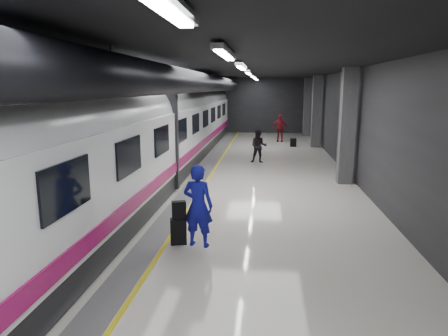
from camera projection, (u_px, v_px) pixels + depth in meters
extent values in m
plane|color=beige|center=(226.00, 192.00, 14.50)|extent=(40.00, 40.00, 0.00)
cube|color=black|center=(226.00, 65.00, 13.61)|extent=(10.00, 40.00, 0.02)
cube|color=#28282B|center=(250.00, 106.00, 33.55)|extent=(10.00, 0.02, 4.50)
cube|color=#28282B|center=(90.00, 129.00, 14.57)|extent=(0.02, 40.00, 4.50)
cube|color=#28282B|center=(372.00, 132.00, 13.54)|extent=(0.02, 40.00, 4.50)
cube|color=slate|center=(189.00, 191.00, 14.64)|extent=(0.65, 39.80, 0.01)
cube|color=yellow|center=(200.00, 192.00, 14.59)|extent=(0.10, 39.80, 0.01)
cylinder|color=black|center=(189.00, 81.00, 13.85)|extent=(0.80, 38.00, 0.80)
cube|color=silver|center=(225.00, 53.00, 7.72)|extent=(0.22, 2.60, 0.10)
cube|color=silver|center=(241.00, 66.00, 12.59)|extent=(0.22, 2.60, 0.10)
cube|color=silver|center=(249.00, 72.00, 17.47)|extent=(0.22, 2.60, 0.10)
cube|color=silver|center=(253.00, 76.00, 22.34)|extent=(0.22, 2.60, 0.10)
cube|color=silver|center=(255.00, 78.00, 27.21)|extent=(0.22, 2.60, 0.10)
cube|color=silver|center=(257.00, 79.00, 31.11)|extent=(0.22, 2.60, 0.10)
cube|color=#515154|center=(347.00, 127.00, 15.53)|extent=(0.55, 0.55, 4.50)
cube|color=#515154|center=(316.00, 112.00, 25.28)|extent=(0.55, 0.55, 4.50)
cube|color=#515154|center=(307.00, 107.00, 31.13)|extent=(0.55, 0.55, 4.50)
cube|color=black|center=(139.00, 181.00, 14.77)|extent=(2.80, 38.00, 0.60)
cube|color=white|center=(137.00, 143.00, 14.49)|extent=(2.90, 38.00, 2.20)
cylinder|color=white|center=(136.00, 117.00, 14.30)|extent=(2.80, 38.00, 2.80)
cube|color=#970D53|center=(177.00, 166.00, 14.49)|extent=(0.04, 38.00, 0.35)
cube|color=black|center=(137.00, 137.00, 14.44)|extent=(3.05, 0.25, 3.80)
cube|color=black|center=(67.00, 187.00, 6.46)|extent=(0.05, 1.60, 0.85)
cube|color=black|center=(129.00, 156.00, 9.38)|extent=(0.05, 1.60, 0.85)
cube|color=black|center=(162.00, 140.00, 12.31)|extent=(0.05, 1.60, 0.85)
cube|color=black|center=(182.00, 130.00, 15.23)|extent=(0.05, 1.60, 0.85)
cube|color=black|center=(196.00, 123.00, 18.16)|extent=(0.05, 1.60, 0.85)
cube|color=black|center=(206.00, 118.00, 21.08)|extent=(0.05, 1.60, 0.85)
cube|color=black|center=(213.00, 115.00, 24.01)|extent=(0.05, 1.60, 0.85)
cube|color=black|center=(219.00, 112.00, 26.93)|extent=(0.05, 1.60, 0.85)
cube|color=black|center=(224.00, 109.00, 29.86)|extent=(0.05, 1.60, 0.85)
imported|color=#1619AB|center=(198.00, 206.00, 9.42)|extent=(0.80, 0.61, 2.00)
cube|color=black|center=(178.00, 231.00, 9.67)|extent=(0.44, 0.33, 0.63)
cube|color=black|center=(179.00, 210.00, 9.57)|extent=(0.37, 0.28, 0.44)
imported|color=black|center=(259.00, 146.00, 20.09)|extent=(0.86, 0.69, 1.70)
imported|color=maroon|center=(280.00, 128.00, 28.02)|extent=(1.18, 0.60, 1.92)
cube|color=black|center=(293.00, 143.00, 25.75)|extent=(0.41, 0.32, 0.53)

